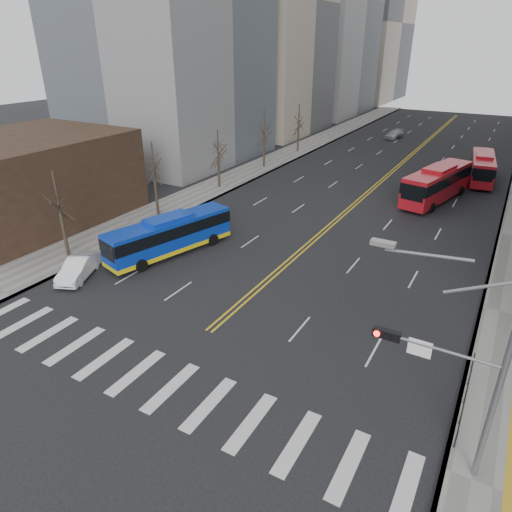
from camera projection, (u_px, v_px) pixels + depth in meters
ground at (153, 380)px, 23.77m from camera, size 220.00×220.00×0.00m
sidewalk_left at (274, 160)px, 66.39m from camera, size 5.00×130.00×0.15m
crosswalk at (153, 380)px, 23.76m from camera, size 26.70×4.00×0.01m
centerline at (405, 160)px, 66.87m from camera, size 0.55×100.00×0.01m
storefront at (24, 180)px, 43.07m from camera, size 14.00×18.00×8.00m
signal_mast at (458, 370)px, 17.07m from camera, size 5.37×0.37×9.39m
pedestrian_railing at (466, 393)px, 21.71m from camera, size 0.06×6.06×1.02m
street_trees at (305, 148)px, 51.96m from camera, size 35.20×47.20×7.60m
blue_bus at (170, 234)px, 37.06m from camera, size 5.24×11.27×3.24m
red_bus_near at (437, 182)px, 49.21m from camera, size 5.42×12.36×3.80m
red_bus_far at (482, 166)px, 56.26m from camera, size 3.68×10.92×3.41m
car_white at (78, 268)px, 33.69m from camera, size 3.32×4.86×1.52m
car_dark_mid at (460, 179)px, 55.15m from camera, size 2.30×4.31×1.39m
car_silver at (394, 134)px, 81.18m from camera, size 2.63×5.13×1.43m
car_dark_far at (485, 152)px, 69.49m from camera, size 2.65×4.28×1.11m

